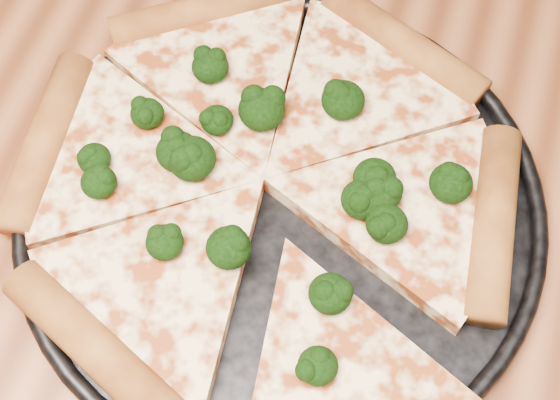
% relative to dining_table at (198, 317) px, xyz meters
% --- Properties ---
extents(dining_table, '(1.20, 0.90, 0.75)m').
position_rel_dining_table_xyz_m(dining_table, '(0.00, 0.00, 0.00)').
color(dining_table, brown).
rests_on(dining_table, ground).
extents(pizza_pan, '(0.34, 0.34, 0.02)m').
position_rel_dining_table_xyz_m(pizza_pan, '(0.04, 0.05, 0.10)').
color(pizza_pan, black).
rests_on(pizza_pan, dining_table).
extents(pizza, '(0.34, 0.37, 0.03)m').
position_rel_dining_table_xyz_m(pizza, '(0.04, 0.06, 0.11)').
color(pizza, '#FFDC9C').
rests_on(pizza, pizza_pan).
extents(broccoli_florets, '(0.24, 0.20, 0.02)m').
position_rel_dining_table_xyz_m(broccoli_florets, '(0.04, 0.06, 0.12)').
color(broccoli_florets, black).
rests_on(broccoli_florets, pizza).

